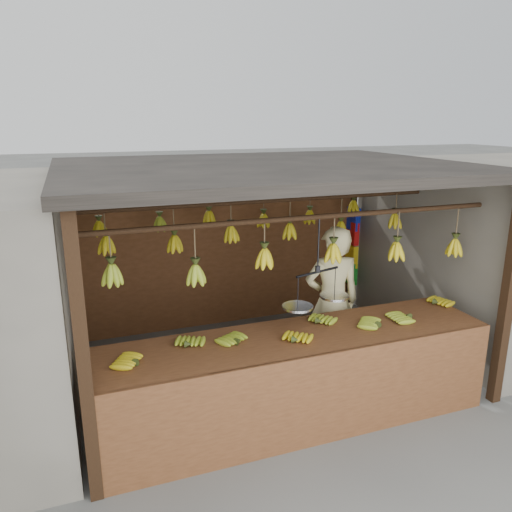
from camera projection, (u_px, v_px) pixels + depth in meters
name	position (u px, v px, depth m)	size (l,w,h in m)	color
ground	(265.00, 367.00, 5.94)	(80.00, 80.00, 0.00)	#5B5B57
stall	(255.00, 199.00, 5.71)	(4.30, 3.30, 2.40)	black
neighbor_right	(509.00, 248.00, 6.84)	(3.00, 3.00, 2.30)	slate
counter	(302.00, 360.00, 4.60)	(3.79, 0.86, 0.96)	brown
hanging_bananas	(264.00, 235.00, 5.52)	(3.62, 2.22, 0.39)	#92A523
balance_scale	(317.00, 297.00, 4.76)	(0.74, 0.42, 0.84)	black
vendor	(332.00, 302.00, 5.60)	(0.64, 0.42, 1.75)	beige
bag_bundles	(352.00, 245.00, 7.54)	(0.08, 0.26, 1.18)	#1426BF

